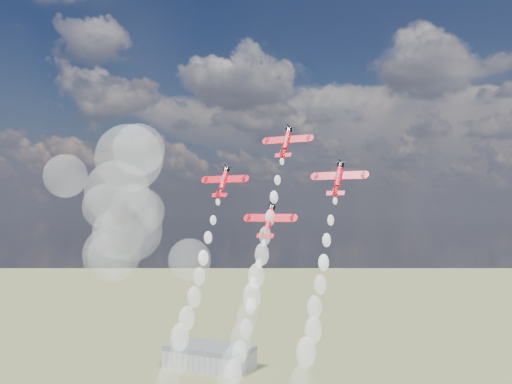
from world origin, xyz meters
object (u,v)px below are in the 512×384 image
at_px(plane_lead, 286,142).
at_px(plane_right, 338,178).
at_px(plane_left, 223,181).
at_px(hangar, 209,357).
at_px(plane_slot, 269,220).

height_order(plane_lead, plane_right, plane_lead).
xyz_separation_m(plane_lead, plane_left, (-15.28, -4.67, -9.62)).
xyz_separation_m(plane_left, plane_right, (30.56, 0.00, 0.00)).
bearing_deg(plane_left, plane_lead, 16.98).
distance_m(hangar, plane_slot, 240.61).
relative_size(plane_right, plane_slot, 1.00).
xyz_separation_m(hangar, plane_left, (119.01, -176.26, 94.05)).
bearing_deg(hangar, plane_slot, -53.42).
xyz_separation_m(plane_left, plane_slot, (15.28, -4.67, -9.62)).
height_order(hangar, plane_left, plane_left).
bearing_deg(hangar, plane_right, -49.68).
relative_size(plane_left, plane_slot, 1.00).
height_order(hangar, plane_lead, plane_lead).
distance_m(hangar, plane_lead, 241.30).
relative_size(hangar, plane_right, 4.15).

